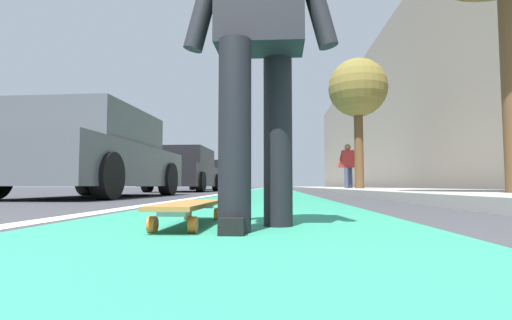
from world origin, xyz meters
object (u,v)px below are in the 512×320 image
parked_car_far (213,176)px  street_tree_mid (358,90)px  parked_car_near (95,156)px  pedestrian_distant (348,164)px  skater_person (259,25)px  parked_car_mid (185,171)px  skateboard (190,207)px  traffic_light (249,137)px

parked_car_far → street_tree_mid: (-7.09, -5.99, 2.68)m
parked_car_near → pedestrian_distant: bearing=-38.5°
skater_person → parked_car_near: (4.76, 3.06, -0.22)m
parked_car_near → parked_car_far: (13.30, 0.13, -0.02)m
skater_person → parked_car_far: bearing=10.0°
parked_car_mid → parked_car_far: bearing=1.1°
parked_car_mid → street_tree_mid: bearing=-93.3°
parked_car_mid → pedestrian_distant: 5.69m
skater_person → parked_car_mid: 11.72m
parked_car_far → parked_car_near: bearing=-179.5°
skateboard → pedestrian_distant: (11.72, -2.95, 0.86)m
parked_car_far → traffic_light: bearing=-22.3°
skateboard → parked_car_near: bearing=30.5°
street_tree_mid → parked_car_far: bearing=40.2°
skateboard → traffic_light: traffic_light is taller
skater_person → parked_car_near: skater_person is taller
parked_car_far → pedestrian_distant: bearing=-136.9°
parked_car_near → pedestrian_distant: size_ratio=2.56×
skateboard → skater_person: (-0.15, -0.35, 0.84)m
skater_person → street_tree_mid: size_ratio=0.37×
skater_person → traffic_light: bearing=4.2°
pedestrian_distant → parked_car_far: bearing=43.1°
parked_car_near → pedestrian_distant: 9.09m
parked_car_mid → street_tree_mid: street_tree_mid is taller
skater_person → pedestrian_distant: (11.87, -2.60, 0.02)m
parked_car_mid → pedestrian_distant: bearing=-84.4°
parked_car_mid → skateboard: bearing=-166.4°
skater_person → pedestrian_distant: pedestrian_distant is taller
parked_car_mid → traffic_light: size_ratio=0.91×
skater_person → parked_car_near: bearing=32.8°
skateboard → parked_car_far: bearing=9.0°
parked_car_near → parked_car_far: bearing=0.5°
street_tree_mid → pedestrian_distant: street_tree_mid is taller
street_tree_mid → pedestrian_distant: bearing=12.3°
street_tree_mid → parked_car_near: bearing=136.7°
skateboard → street_tree_mid: street_tree_mid is taller
skateboard → parked_car_near: 5.39m
traffic_light → street_tree_mid: (-10.92, -4.42, 0.18)m
parked_car_near → traffic_light: bearing=-4.8°
street_tree_mid → traffic_light: bearing=22.0°
skater_person → traffic_light: (21.89, 1.62, 2.27)m
traffic_light → pedestrian_distant: 11.10m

